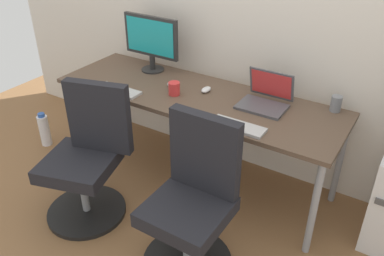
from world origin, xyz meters
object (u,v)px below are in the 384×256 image
Objects in this scene: office_chair_right at (193,204)px; coffee_mug at (174,88)px; water_bottle_on_floor at (44,130)px; open_laptop at (266,98)px; office_chair_left at (88,160)px; desktop_monitor at (151,40)px.

office_chair_right is 10.22× the size of coffee_mug.
open_laptop is at bearing 13.03° from water_bottle_on_floor.
open_laptop is 3.37× the size of coffee_mug.
desktop_monitor reaches higher than office_chair_left.
open_laptop reaches higher than water_bottle_on_floor.
office_chair_left is 1.06m from desktop_monitor.
office_chair_left is 3.03× the size of water_bottle_on_floor.
coffee_mug is at bearing 131.27° from office_chair_right.
water_bottle_on_floor is 1.40m from coffee_mug.
desktop_monitor is 1.02m from open_laptop.
office_chair_right is at bearing -12.35° from water_bottle_on_floor.
office_chair_right reaches higher than coffee_mug.
office_chair_left is 0.76m from coffee_mug.
office_chair_left is 1.96× the size of desktop_monitor.
office_chair_left reaches higher than coffee_mug.
open_laptop is 0.63m from coffee_mug.
office_chair_right is 0.89m from coffee_mug.
desktop_monitor is at bearing 31.17° from water_bottle_on_floor.
desktop_monitor reaches higher than office_chair_right.
coffee_mug is (0.40, -0.27, -0.20)m from desktop_monitor.
coffee_mug is at bearing -162.30° from open_laptop.
office_chair_left is at bearing -136.99° from open_laptop.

